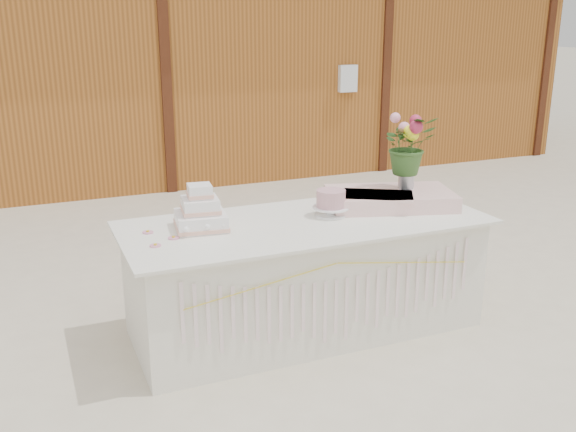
# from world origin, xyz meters

# --- Properties ---
(ground) EXTENTS (80.00, 80.00, 0.00)m
(ground) POSITION_xyz_m (0.00, 0.00, 0.00)
(ground) COLOR beige
(ground) RESTS_ON ground
(barn) EXTENTS (12.60, 4.60, 3.30)m
(barn) POSITION_xyz_m (-0.01, 5.99, 1.68)
(barn) COLOR #9C5920
(barn) RESTS_ON ground
(cake_table) EXTENTS (2.40, 1.00, 0.77)m
(cake_table) POSITION_xyz_m (0.00, -0.00, 0.39)
(cake_table) COLOR silver
(cake_table) RESTS_ON ground
(wedding_cake) EXTENTS (0.35, 0.35, 0.29)m
(wedding_cake) POSITION_xyz_m (-0.67, 0.11, 0.87)
(wedding_cake) COLOR white
(wedding_cake) RESTS_ON cake_table
(pink_cake_stand) EXTENTS (0.25, 0.25, 0.18)m
(pink_cake_stand) POSITION_xyz_m (0.20, 0.04, 0.87)
(pink_cake_stand) COLOR white
(pink_cake_stand) RESTS_ON cake_table
(satin_runner) EXTENTS (0.97, 0.73, 0.11)m
(satin_runner) POSITION_xyz_m (0.70, 0.10, 0.82)
(satin_runner) COLOR #FFD5CD
(satin_runner) RESTS_ON cake_table
(flower_vase) EXTENTS (0.11, 0.11, 0.15)m
(flower_vase) POSITION_xyz_m (0.84, 0.12, 0.96)
(flower_vase) COLOR #B6B6BB
(flower_vase) RESTS_ON satin_runner
(bouquet) EXTENTS (0.39, 0.35, 0.42)m
(bouquet) POSITION_xyz_m (0.84, 0.12, 1.24)
(bouquet) COLOR #345C24
(bouquet) RESTS_ON flower_vase
(loose_flowers) EXTENTS (0.19, 0.35, 0.02)m
(loose_flowers) POSITION_xyz_m (-0.94, 0.04, 0.78)
(loose_flowers) COLOR pink
(loose_flowers) RESTS_ON cake_table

